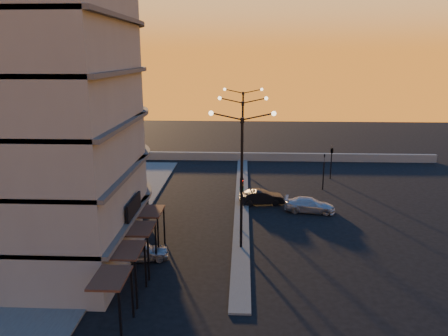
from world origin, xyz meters
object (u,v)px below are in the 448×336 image
car_wagon (310,205)px  car_hatchback (141,251)px  streetlamp_mid (242,141)px  car_sedan (262,197)px  traffic_light_main (242,196)px

car_wagon → car_hatchback: bearing=136.8°
streetlamp_mid → car_sedan: 5.29m
car_sedan → car_wagon: 4.39m
traffic_light_main → car_wagon: (5.78, 4.69, -2.28)m
traffic_light_main → car_hatchback: traffic_light_main is taller
streetlamp_mid → car_sedan: size_ratio=2.40×
streetlamp_mid → traffic_light_main: bearing=-90.0°
streetlamp_mid → traffic_light_main: (0.00, -7.13, -2.70)m
traffic_light_main → car_hatchback: (-6.50, -4.88, -2.27)m
car_wagon → traffic_light_main: bearing=138.0°
car_hatchback → car_sedan: size_ratio=0.91×
car_hatchback → car_sedan: bearing=-48.1°
traffic_light_main → car_hatchback: size_ratio=1.18×
streetlamp_mid → traffic_light_main: size_ratio=2.24×
traffic_light_main → car_wagon: size_ratio=1.01×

